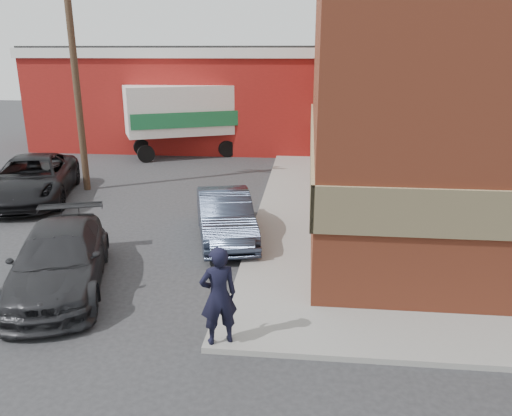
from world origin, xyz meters
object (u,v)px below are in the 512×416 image
(sedan, at_px, (225,216))
(suv_a, at_px, (32,179))
(utility_pole, at_px, (75,68))
(box_truck, at_px, (196,115))
(warehouse, at_px, (186,96))
(man, at_px, (218,296))
(suv_b, at_px, (59,260))

(sedan, height_order, suv_a, suv_a)
(utility_pole, bearing_deg, sedan, -37.11)
(utility_pole, distance_m, box_truck, 8.29)
(warehouse, distance_m, suv_a, 13.07)
(utility_pole, xyz_separation_m, suv_a, (-1.35, -1.60, -3.94))
(suv_a, bearing_deg, sedan, -39.94)
(warehouse, bearing_deg, suv_a, -102.73)
(man, xyz_separation_m, sedan, (-0.83, 5.65, -0.37))
(warehouse, height_order, sedan, warehouse)
(sedan, xyz_separation_m, suv_a, (-7.82, 3.29, 0.10))
(utility_pole, bearing_deg, box_truck, 68.18)
(suv_a, bearing_deg, suv_b, -73.88)
(man, bearing_deg, utility_pole, -79.14)
(suv_b, xyz_separation_m, box_truck, (-0.25, 15.80, 1.41))
(box_truck, bearing_deg, suv_a, -140.38)
(utility_pole, relative_size, box_truck, 1.17)
(suv_a, relative_size, box_truck, 0.76)
(suv_b, bearing_deg, suv_a, 105.23)
(man, distance_m, suv_a, 12.45)
(utility_pole, bearing_deg, warehouse, 82.23)
(utility_pole, xyz_separation_m, sedan, (6.47, -4.90, -4.04))
(sedan, distance_m, suv_b, 4.89)
(sedan, bearing_deg, suv_b, -147.53)
(warehouse, xyz_separation_m, sedan, (4.97, -15.90, -2.10))
(utility_pole, relative_size, suv_b, 1.83)
(sedan, relative_size, box_truck, 0.56)
(utility_pole, height_order, box_truck, utility_pole)
(sedan, xyz_separation_m, box_truck, (-3.55, 12.19, 1.41))
(utility_pole, relative_size, suv_a, 1.55)
(warehouse, bearing_deg, utility_pole, -97.77)
(man, bearing_deg, box_truck, -100.04)
(sedan, bearing_deg, man, -96.69)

